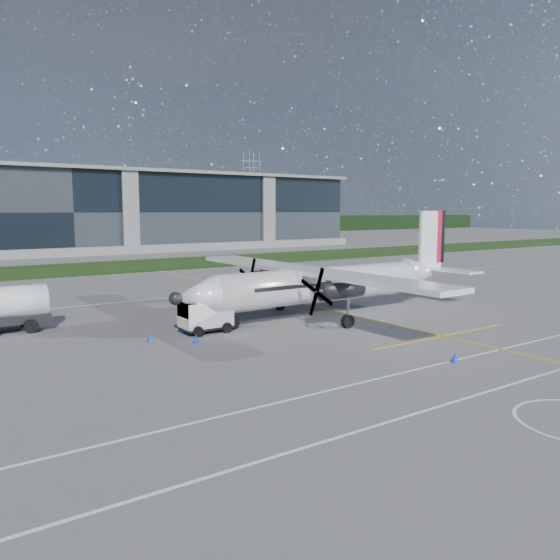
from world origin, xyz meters
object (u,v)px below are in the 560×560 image
object	(u,v)px
safety_cone_fwd	(150,337)
turboprop_aircraft	(331,263)
baggage_tug	(206,317)
safety_cone_nose_stbd	(183,329)
pylon_east	(252,192)
ground_crew_person	(226,315)
safety_cone_stbdwing	(223,292)
safety_cone_portwing	(455,357)
safety_cone_nose_port	(196,339)

from	to	relation	value
safety_cone_fwd	turboprop_aircraft	bearing A→B (deg)	0.70
baggage_tug	safety_cone_nose_stbd	world-z (taller)	baggage_tug
pylon_east	safety_cone_nose_stbd	size ratio (longest dim) A/B	60.00
ground_crew_person	safety_cone_stbdwing	distance (m)	15.31
baggage_tug	ground_crew_person	distance (m)	1.33
safety_cone_nose_stbd	baggage_tug	bearing A→B (deg)	-27.68
baggage_tug	safety_cone_stbdwing	distance (m)	15.71
pylon_east	ground_crew_person	size ratio (longest dim) A/B	14.75
turboprop_aircraft	baggage_tug	bearing A→B (deg)	178.87
safety_cone_fwd	safety_cone_portwing	xyz separation A→B (m)	(11.31, -13.18, 0.00)
pylon_east	safety_cone_nose_port	distance (m)	177.38
safety_cone_nose_stbd	safety_cone_portwing	xyz separation A→B (m)	(8.69, -14.23, 0.00)
safety_cone_portwing	safety_cone_fwd	bearing A→B (deg)	130.63
pylon_east	ground_crew_person	world-z (taller)	pylon_east
turboprop_aircraft	safety_cone_nose_port	world-z (taller)	turboprop_aircraft
turboprop_aircraft	safety_cone_fwd	size ratio (longest dim) A/B	52.06
baggage_tug	safety_cone_stbdwing	size ratio (longest dim) A/B	6.77
safety_cone_stbdwing	safety_cone_portwing	size ratio (longest dim) A/B	1.00
safety_cone_nose_stbd	safety_cone_stbdwing	bearing A→B (deg)	52.30
safety_cone_stbdwing	turboprop_aircraft	bearing A→B (deg)	-82.34
safety_cone_stbdwing	safety_cone_portwing	bearing A→B (deg)	-92.17
ground_crew_person	safety_cone_nose_port	bearing A→B (deg)	139.76
ground_crew_person	pylon_east	bearing A→B (deg)	-14.50
safety_cone_fwd	safety_cone_stbdwing	bearing A→B (deg)	47.84
pylon_east	safety_cone_portwing	xyz separation A→B (m)	(-86.23, -160.17, -14.75)
pylon_east	safety_cone_fwd	distance (m)	177.03
ground_crew_person	safety_cone_stbdwing	world-z (taller)	ground_crew_person
safety_cone_nose_stbd	safety_cone_portwing	bearing A→B (deg)	-58.58
pylon_east	ground_crew_person	distance (m)	174.07
safety_cone_nose_stbd	ground_crew_person	bearing A→B (deg)	-20.39
safety_cone_nose_port	ground_crew_person	bearing A→B (deg)	32.10
ground_crew_person	safety_cone_fwd	bearing A→B (deg)	108.64
pylon_east	turboprop_aircraft	size ratio (longest dim) A/B	1.15
pylon_east	turboprop_aircraft	distance (m)	169.22
turboprop_aircraft	ground_crew_person	xyz separation A→B (m)	(-8.93, -0.08, -2.89)
safety_cone_fwd	safety_cone_portwing	size ratio (longest dim) A/B	1.00
pylon_east	ground_crew_person	bearing A→B (deg)	-122.15
turboprop_aircraft	safety_cone_fwd	world-z (taller)	turboprop_aircraft
safety_cone_fwd	pylon_east	bearing A→B (deg)	56.43
safety_cone_stbdwing	baggage_tug	bearing A→B (deg)	-122.46
turboprop_aircraft	safety_cone_nose_port	distance (m)	12.69
turboprop_aircraft	safety_cone_fwd	bearing A→B (deg)	-179.30
ground_crew_person	safety_cone_portwing	bearing A→B (deg)	-137.63
turboprop_aircraft	safety_cone_nose_stbd	size ratio (longest dim) A/B	52.06
turboprop_aircraft	safety_cone_nose_port	size ratio (longest dim) A/B	52.06
baggage_tug	safety_cone_stbdwing	bearing A→B (deg)	57.54
ground_crew_person	safety_cone_fwd	size ratio (longest dim) A/B	4.07
baggage_tug	ground_crew_person	world-z (taller)	ground_crew_person
ground_crew_person	turboprop_aircraft	bearing A→B (deg)	-71.81
pylon_east	safety_cone_nose_stbd	distance (m)	174.72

